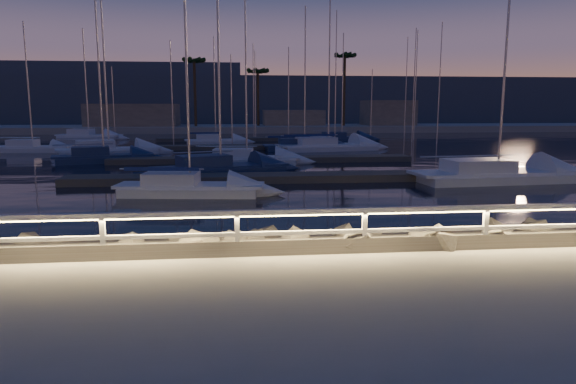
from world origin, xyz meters
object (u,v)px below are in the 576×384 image
(sailboat_g, at_px, (302,146))
(sailboat_f, at_px, (217,168))
(sailboat_e, at_px, (31,147))
(sailboat_d, at_px, (493,174))
(sailboat_m, at_px, (87,136))
(sailboat_k, at_px, (340,138))
(guard_rail, at_px, (320,221))
(sailboat_l, at_px, (326,146))
(sailboat_j, at_px, (106,150))
(sailboat_c, at_px, (244,158))
(sailboat_b, at_px, (186,186))
(sailboat_a, at_px, (101,157))
(sailboat_n, at_px, (214,140))

(sailboat_g, bearing_deg, sailboat_f, -116.66)
(sailboat_e, height_order, sailboat_f, sailboat_f)
(sailboat_d, distance_m, sailboat_m, 51.65)
(sailboat_f, relative_size, sailboat_k, 1.10)
(guard_rail, height_order, sailboat_d, sailboat_d)
(sailboat_l, bearing_deg, sailboat_k, 61.06)
(sailboat_j, relative_size, sailboat_k, 1.13)
(sailboat_f, distance_m, sailboat_j, 16.99)
(sailboat_c, bearing_deg, sailboat_m, 129.06)
(sailboat_b, bearing_deg, guard_rail, -63.41)
(guard_rail, bearing_deg, sailboat_k, 77.67)
(sailboat_f, bearing_deg, sailboat_a, 116.13)
(sailboat_g, relative_size, sailboat_j, 0.92)
(sailboat_j, bearing_deg, sailboat_g, -8.23)
(sailboat_g, distance_m, sailboat_n, 12.56)
(sailboat_j, bearing_deg, sailboat_d, -55.48)
(sailboat_b, bearing_deg, sailboat_l, 72.93)
(sailboat_e, relative_size, sailboat_f, 0.83)
(sailboat_c, xyz_separation_m, sailboat_m, (-18.89, 30.10, 0.06))
(guard_rail, bearing_deg, sailboat_b, 109.14)
(sailboat_d, xyz_separation_m, sailboat_g, (-7.53, 21.46, -0.04))
(sailboat_b, distance_m, sailboat_g, 25.50)
(sailboat_m, bearing_deg, sailboat_c, -47.58)
(sailboat_e, xyz_separation_m, sailboat_n, (16.00, 8.60, -0.02))
(sailboat_d, distance_m, sailboat_g, 22.75)
(sailboat_c, bearing_deg, sailboat_e, 155.04)
(sailboat_g, bearing_deg, sailboat_e, 175.12)
(sailboat_b, xyz_separation_m, sailboat_k, (14.79, 36.54, 0.01))
(sailboat_c, xyz_separation_m, sailboat_l, (7.78, 10.53, 0.05))
(sailboat_b, distance_m, sailboat_f, 6.94)
(sailboat_g, bearing_deg, sailboat_k, 60.29)
(sailboat_l, bearing_deg, sailboat_c, -138.03)
(sailboat_d, height_order, sailboat_k, sailboat_d)
(guard_rail, bearing_deg, sailboat_l, 79.59)
(sailboat_d, bearing_deg, sailboat_a, 147.55)
(guard_rail, height_order, sailboat_e, sailboat_e)
(sailboat_f, distance_m, sailboat_k, 32.66)
(sailboat_b, height_order, sailboat_n, sailboat_n)
(sailboat_l, bearing_deg, sailboat_g, 153.34)
(sailboat_e, bearing_deg, sailboat_g, 2.72)
(sailboat_k, bearing_deg, sailboat_a, -137.89)
(guard_rail, height_order, sailboat_c, sailboat_c)
(sailboat_c, xyz_separation_m, sailboat_j, (-11.37, 7.90, 0.05))
(sailboat_f, xyz_separation_m, sailboat_j, (-9.66, 13.98, 0.01))
(sailboat_c, relative_size, sailboat_j, 0.90)
(sailboat_c, distance_m, sailboat_k, 26.44)
(sailboat_g, xyz_separation_m, sailboat_j, (-17.04, -3.20, 0.04))
(sailboat_j, distance_m, sailboat_l, 19.33)
(sailboat_a, relative_size, sailboat_m, 0.89)
(sailboat_d, bearing_deg, sailboat_b, -175.84)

